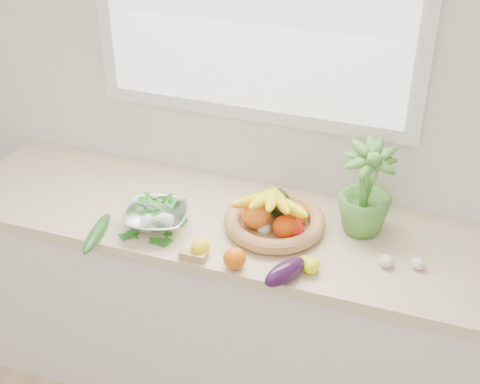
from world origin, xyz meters
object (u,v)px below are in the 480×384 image
(cucumber, at_px, (97,233))
(fruit_basket, at_px, (274,216))
(eggplant, at_px, (285,272))
(colander_with_spinach, at_px, (156,214))
(apple, at_px, (294,230))
(potted_herb, at_px, (366,188))

(cucumber, relative_size, fruit_basket, 0.57)
(eggplant, relative_size, colander_with_spinach, 0.64)
(apple, distance_m, colander_with_spinach, 0.52)
(cucumber, bearing_deg, fruit_basket, 25.00)
(cucumber, xyz_separation_m, potted_herb, (0.92, 0.38, 0.17))
(eggplant, distance_m, cucumber, 0.73)
(eggplant, relative_size, potted_herb, 0.51)
(apple, height_order, potted_herb, potted_herb)
(colander_with_spinach, bearing_deg, cucumber, -143.27)
(potted_herb, bearing_deg, fruit_basket, -163.05)
(eggplant, height_order, cucumber, eggplant)
(apple, xyz_separation_m, colander_with_spinach, (-0.51, -0.10, 0.02))
(eggplant, height_order, colander_with_spinach, colander_with_spinach)
(cucumber, bearing_deg, potted_herb, 22.32)
(fruit_basket, bearing_deg, potted_herb, 16.95)
(fruit_basket, bearing_deg, colander_with_spinach, -160.97)
(cucumber, bearing_deg, eggplant, 0.00)
(eggplant, bearing_deg, colander_with_spinach, 166.03)
(fruit_basket, xyz_separation_m, colander_with_spinach, (-0.42, -0.15, 0.01))
(eggplant, distance_m, colander_with_spinach, 0.57)
(eggplant, bearing_deg, potted_herb, 63.15)
(apple, bearing_deg, eggplant, -81.31)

